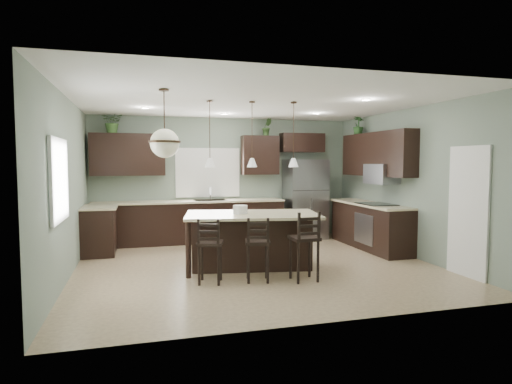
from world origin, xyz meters
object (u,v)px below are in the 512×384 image
object	(u,v)px
kitchen_island	(252,241)
bar_stool_right	(304,246)
bar_stool_left	(210,250)
plant_back_left	(113,122)
refrigerator	(305,199)
serving_dish	(240,209)
bar_stool_center	(258,249)

from	to	relation	value
kitchen_island	bar_stool_right	size ratio (longest dim) A/B	2.08
bar_stool_left	bar_stool_right	size ratio (longest dim) A/B	0.92
plant_back_left	refrigerator	bearing A→B (deg)	-3.28
refrigerator	bar_stool_left	bearing A→B (deg)	-131.39
bar_stool_right	serving_dish	bearing A→B (deg)	125.19
bar_stool_right	plant_back_left	size ratio (longest dim) A/B	2.23
bar_stool_left	plant_back_left	size ratio (longest dim) A/B	2.05
plant_back_left	bar_stool_left	bearing A→B (deg)	-66.29
bar_stool_left	bar_stool_right	bearing A→B (deg)	6.73
bar_stool_left	plant_back_left	world-z (taller)	plant_back_left
refrigerator	kitchen_island	xyz separation A→B (m)	(-1.94, -2.41, -0.46)
bar_stool_left	bar_stool_right	distance (m)	1.41
kitchen_island	bar_stool_right	xyz separation A→B (m)	(0.55, -0.99, 0.07)
bar_stool_left	bar_stool_center	size ratio (longest dim) A/B	1.00
kitchen_island	bar_stool_left	world-z (taller)	bar_stool_left
refrigerator	bar_stool_right	world-z (taller)	refrigerator
serving_dish	bar_stool_center	xyz separation A→B (m)	(0.06, -0.87, -0.50)
kitchen_island	bar_stool_left	size ratio (longest dim) A/B	2.26
plant_back_left	bar_stool_center	bearing A→B (deg)	-57.85
serving_dish	bar_stool_right	world-z (taller)	serving_dish
kitchen_island	bar_stool_left	distance (m)	1.12
serving_dish	bar_stool_left	size ratio (longest dim) A/B	0.25
refrigerator	serving_dish	xyz separation A→B (m)	(-2.13, -2.38, 0.07)
kitchen_island	bar_stool_center	bearing A→B (deg)	-89.29
serving_dish	plant_back_left	world-z (taller)	plant_back_left
serving_dish	bar_stool_center	distance (m)	1.01
bar_stool_center	plant_back_left	size ratio (longest dim) A/B	2.06
bar_stool_right	plant_back_left	world-z (taller)	plant_back_left
bar_stool_left	plant_back_left	xyz separation A→B (m)	(-1.49, 3.40, 2.15)
kitchen_island	bar_stool_center	size ratio (longest dim) A/B	2.25
refrigerator	kitchen_island	size ratio (longest dim) A/B	0.84
bar_stool_left	bar_stool_center	world-z (taller)	bar_stool_center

